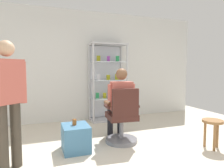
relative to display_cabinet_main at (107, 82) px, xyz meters
name	(u,v)px	position (x,y,z in m)	size (l,w,h in m)	color
back_wall	(89,66)	(-0.40, 0.24, 0.39)	(6.00, 0.10, 2.70)	silver
display_cabinet_main	(107,82)	(0.00, 0.00, 0.00)	(0.90, 0.45, 1.90)	#B7B7BC
office_chair	(122,121)	(-0.28, -1.62, -0.57)	(0.58, 0.56, 0.96)	slate
seated_shopkeeper	(120,101)	(-0.26, -1.45, -0.25)	(0.51, 0.59, 1.29)	black
storage_crate	(76,138)	(-1.08, -1.65, -0.76)	(0.40, 0.47, 0.40)	teal
tea_glass	(74,122)	(-1.10, -1.64, -0.51)	(0.06, 0.06, 0.09)	brown
standing_customer	(8,97)	(-1.97, -1.94, -0.03)	(0.42, 0.40, 1.63)	#3F382D
wooden_stool	(213,126)	(0.99, -2.32, -0.59)	(0.32, 0.32, 0.46)	olive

